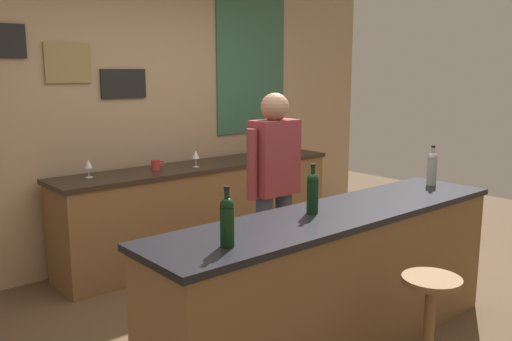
{
  "coord_description": "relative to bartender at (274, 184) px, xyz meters",
  "views": [
    {
      "loc": [
        -2.49,
        -2.53,
        1.78
      ],
      "look_at": [
        0.06,
        0.45,
        1.05
      ],
      "focal_mm": 37.8,
      "sensor_mm": 36.0,
      "label": 1
    }
  ],
  "objects": [
    {
      "name": "wine_glass_c",
      "position": [
        0.94,
        1.15,
        0.07
      ],
      "size": [
        0.07,
        0.07,
        0.16
      ],
      "color": "silver",
      "rests_on": "side_counter"
    },
    {
      "name": "coffee_mug",
      "position": [
        -0.28,
        1.26,
        0.01
      ],
      "size": [
        0.12,
        0.08,
        0.09
      ],
      "color": "#B2332D",
      "rests_on": "side_counter"
    },
    {
      "name": "bar_counter",
      "position": [
        -0.2,
        -0.8,
        -0.47
      ],
      "size": [
        2.66,
        0.6,
        0.92
      ],
      "color": "brown",
      "rests_on": "ground_plane"
    },
    {
      "name": "wine_bottle_b",
      "position": [
        -0.36,
        -0.73,
        0.12
      ],
      "size": [
        0.07,
        0.07,
        0.31
      ],
      "color": "black",
      "rests_on": "bar_counter"
    },
    {
      "name": "wine_glass_b",
      "position": [
        0.08,
        1.16,
        0.07
      ],
      "size": [
        0.07,
        0.07,
        0.16
      ],
      "color": "silver",
      "rests_on": "side_counter"
    },
    {
      "name": "wine_bottle_a",
      "position": [
        -1.14,
        -0.9,
        0.12
      ],
      "size": [
        0.07,
        0.07,
        0.31
      ],
      "color": "black",
      "rests_on": "bar_counter"
    },
    {
      "name": "wine_glass_a",
      "position": [
        -0.88,
        1.33,
        0.07
      ],
      "size": [
        0.07,
        0.07,
        0.16
      ],
      "color": "silver",
      "rests_on": "side_counter"
    },
    {
      "name": "wine_bottle_c",
      "position": [
        0.94,
        -0.75,
        0.12
      ],
      "size": [
        0.07,
        0.07,
        0.31
      ],
      "color": "#999E99",
      "rests_on": "bar_counter"
    },
    {
      "name": "bar_stool",
      "position": [
        -0.18,
        -1.46,
        -0.48
      ],
      "size": [
        0.32,
        0.32,
        0.68
      ],
      "color": "brown",
      "rests_on": "ground_plane"
    },
    {
      "name": "side_counter",
      "position": [
        0.2,
        1.25,
        -0.48
      ],
      "size": [
        2.88,
        0.56,
        0.9
      ],
      "color": "brown",
      "rests_on": "ground_plane"
    },
    {
      "name": "back_wall",
      "position": [
        -0.18,
        1.63,
        0.48
      ],
      "size": [
        6.0,
        0.09,
        2.8
      ],
      "color": "tan",
      "rests_on": "ground_plane"
    },
    {
      "name": "bartender",
      "position": [
        0.0,
        0.0,
        0.0
      ],
      "size": [
        0.52,
        0.21,
        1.62
      ],
      "color": "#384766",
      "rests_on": "ground_plane"
    },
    {
      "name": "ground_plane",
      "position": [
        -0.2,
        -0.4,
        -0.94
      ],
      "size": [
        10.0,
        10.0,
        0.0
      ],
      "primitive_type": "plane",
      "color": "brown"
    }
  ]
}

